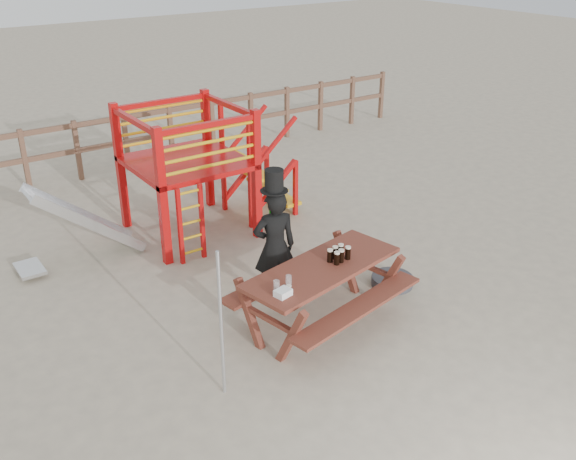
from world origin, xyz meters
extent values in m
plane|color=tan|center=(0.00, 0.00, 0.00)|extent=(60.00, 60.00, 0.00)
cube|color=brown|center=(0.00, 7.00, 1.10)|extent=(15.00, 0.06, 0.10)
cube|color=brown|center=(0.00, 7.00, 0.60)|extent=(15.00, 0.06, 0.10)
cube|color=brown|center=(-1.50, 7.00, 0.60)|extent=(0.09, 0.09, 1.20)
cube|color=brown|center=(-0.50, 7.00, 0.60)|extent=(0.09, 0.09, 1.20)
cube|color=brown|center=(0.50, 7.00, 0.60)|extent=(0.09, 0.09, 1.20)
cube|color=brown|center=(1.50, 7.00, 0.60)|extent=(0.09, 0.09, 1.20)
cube|color=brown|center=(2.50, 7.00, 0.60)|extent=(0.09, 0.09, 1.20)
cube|color=brown|center=(3.50, 7.00, 0.60)|extent=(0.09, 0.09, 1.20)
cube|color=brown|center=(4.50, 7.00, 0.60)|extent=(0.09, 0.09, 1.20)
cube|color=brown|center=(5.50, 7.00, 0.60)|extent=(0.09, 0.09, 1.20)
cube|color=brown|center=(6.50, 7.00, 0.60)|extent=(0.09, 0.09, 1.20)
cube|color=brown|center=(7.50, 7.00, 0.60)|extent=(0.09, 0.09, 1.20)
cube|color=#B50C0C|center=(-0.60, 2.80, 1.05)|extent=(0.12, 0.12, 2.10)
cube|color=#B50C0C|center=(1.00, 2.80, 1.05)|extent=(0.12, 0.12, 2.10)
cube|color=#B50C0C|center=(-0.60, 4.40, 1.05)|extent=(0.12, 0.12, 2.10)
cube|color=#B50C0C|center=(1.00, 4.40, 1.05)|extent=(0.12, 0.12, 2.10)
cube|color=#B50C0C|center=(0.20, 3.60, 1.20)|extent=(1.72, 1.72, 0.08)
cube|color=#B50C0C|center=(0.20, 2.80, 2.00)|extent=(1.60, 0.08, 0.08)
cube|color=#B50C0C|center=(0.20, 4.40, 2.00)|extent=(1.60, 0.08, 0.08)
cube|color=#B50C0C|center=(-0.60, 3.60, 2.00)|extent=(0.08, 1.60, 0.08)
cube|color=#B50C0C|center=(1.00, 3.60, 2.00)|extent=(0.08, 1.60, 0.08)
cylinder|color=gold|center=(0.20, 2.80, 1.38)|extent=(1.50, 0.05, 0.05)
cylinder|color=gold|center=(0.20, 4.40, 1.38)|extent=(1.50, 0.05, 0.05)
cylinder|color=gold|center=(0.20, 2.80, 1.56)|extent=(1.50, 0.05, 0.05)
cylinder|color=gold|center=(0.20, 4.40, 1.56)|extent=(1.50, 0.05, 0.05)
cylinder|color=gold|center=(0.20, 2.80, 1.74)|extent=(1.50, 0.05, 0.05)
cylinder|color=gold|center=(0.20, 4.40, 1.74)|extent=(1.50, 0.05, 0.05)
cylinder|color=gold|center=(0.20, 2.80, 1.92)|extent=(1.50, 0.05, 0.05)
cylinder|color=gold|center=(0.20, 4.40, 1.92)|extent=(1.50, 0.05, 0.05)
cube|color=#B50C0C|center=(-0.43, 2.65, 0.60)|extent=(0.06, 0.06, 1.20)
cube|color=#B50C0C|center=(-0.07, 2.65, 0.60)|extent=(0.06, 0.06, 1.20)
cylinder|color=gold|center=(-0.25, 2.65, 0.15)|extent=(0.36, 0.04, 0.04)
cylinder|color=gold|center=(-0.25, 2.65, 0.39)|extent=(0.36, 0.04, 0.04)
cylinder|color=gold|center=(-0.25, 2.65, 0.63)|extent=(0.36, 0.04, 0.04)
cylinder|color=gold|center=(-0.25, 2.65, 0.87)|extent=(0.36, 0.04, 0.04)
cylinder|color=gold|center=(-0.25, 2.65, 1.11)|extent=(0.36, 0.04, 0.04)
cube|color=gold|center=(1.15, 3.60, 1.08)|extent=(0.30, 0.90, 0.06)
cube|color=gold|center=(1.43, 3.60, 0.78)|extent=(0.30, 0.90, 0.06)
cube|color=gold|center=(1.71, 3.60, 0.48)|extent=(0.30, 0.90, 0.06)
cube|color=gold|center=(1.99, 3.60, 0.18)|extent=(0.30, 0.90, 0.06)
cube|color=#B50C0C|center=(1.55, 3.15, 0.60)|extent=(0.95, 0.08, 0.86)
cube|color=#B50C0C|center=(1.55, 4.05, 0.60)|extent=(0.95, 0.08, 0.86)
cube|color=silver|center=(-1.50, 3.60, 0.62)|extent=(1.53, 0.55, 1.21)
cube|color=silver|center=(-1.50, 3.33, 0.66)|extent=(1.58, 0.04, 1.28)
cube|color=silver|center=(-1.50, 3.87, 0.66)|extent=(1.58, 0.04, 1.28)
cube|color=silver|center=(-2.40, 3.60, 0.10)|extent=(0.35, 0.55, 0.05)
cube|color=maroon|center=(0.30, 0.20, 0.80)|extent=(2.24, 1.18, 0.05)
cube|color=maroon|center=(0.41, -0.37, 0.48)|extent=(2.14, 0.69, 0.04)
cube|color=maroon|center=(0.19, 0.77, 0.48)|extent=(2.14, 0.69, 0.04)
cube|color=maroon|center=(-0.59, 0.03, 0.38)|extent=(0.32, 1.27, 0.77)
cube|color=maroon|center=(1.19, 0.37, 0.38)|extent=(0.32, 1.27, 0.77)
imported|color=black|center=(0.14, 1.02, 0.79)|extent=(0.66, 0.53, 1.58)
cube|color=#0D890C|center=(0.18, 1.14, 0.98)|extent=(0.07, 0.03, 0.37)
cylinder|color=black|center=(0.14, 1.02, 1.58)|extent=(0.36, 0.36, 0.01)
cylinder|color=black|center=(0.14, 1.02, 1.72)|extent=(0.24, 0.24, 0.27)
cube|color=white|center=(0.18, 1.13, 1.82)|extent=(0.12, 0.04, 0.03)
cylinder|color=#B2B2B7|center=(-1.38, -0.27, 0.86)|extent=(0.04, 0.04, 1.72)
cylinder|color=#343338|center=(1.70, 0.38, 0.07)|extent=(0.58, 0.58, 0.13)
cylinder|color=#343338|center=(1.70, 0.38, 0.19)|extent=(0.07, 0.07, 0.11)
cube|color=white|center=(-0.49, -0.10, 0.86)|extent=(0.21, 0.17, 0.08)
cylinder|color=black|center=(0.47, 0.13, 0.90)|extent=(0.07, 0.07, 0.15)
cylinder|color=beige|center=(0.47, 0.13, 0.99)|extent=(0.07, 0.07, 0.02)
cylinder|color=black|center=(0.55, 0.15, 0.90)|extent=(0.07, 0.07, 0.15)
cylinder|color=beige|center=(0.55, 0.15, 0.99)|extent=(0.07, 0.07, 0.02)
cylinder|color=black|center=(0.67, 0.16, 0.90)|extent=(0.07, 0.07, 0.15)
cylinder|color=beige|center=(0.67, 0.16, 0.99)|extent=(0.07, 0.07, 0.02)
cylinder|color=black|center=(0.44, 0.23, 0.90)|extent=(0.07, 0.07, 0.15)
cylinder|color=beige|center=(0.44, 0.23, 0.99)|extent=(0.07, 0.07, 0.02)
cylinder|color=black|center=(0.54, 0.26, 0.90)|extent=(0.07, 0.07, 0.15)
cylinder|color=beige|center=(0.54, 0.26, 0.99)|extent=(0.07, 0.07, 0.02)
cylinder|color=black|center=(0.64, 0.26, 0.90)|extent=(0.07, 0.07, 0.15)
cylinder|color=beige|center=(0.64, 0.26, 0.99)|extent=(0.07, 0.07, 0.02)
cylinder|color=silver|center=(-0.33, 0.02, 0.90)|extent=(0.07, 0.07, 0.15)
cylinder|color=beige|center=(-0.33, 0.02, 0.83)|extent=(0.06, 0.06, 0.02)
cylinder|color=silver|center=(-0.51, 0.00, 0.90)|extent=(0.07, 0.07, 0.15)
cylinder|color=beige|center=(-0.51, 0.00, 0.83)|extent=(0.06, 0.06, 0.02)
camera|label=1|loc=(-3.99, -5.21, 4.58)|focal=40.00mm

